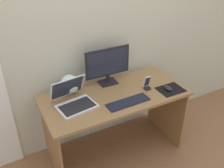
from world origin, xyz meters
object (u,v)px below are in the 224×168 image
mouse (168,88)px  phone_in_dock (147,85)px  monitor (108,65)px  fishbowl (70,84)px  laptop (74,100)px  keyboard_external (128,102)px

mouse → phone_in_dock: size_ratio=0.73×
monitor → fishbowl: (-0.40, 0.01, -0.12)m
laptop → keyboard_external: size_ratio=0.90×
fishbowl → phone_in_dock: size_ratio=1.34×
fishbowl → mouse: bearing=-25.1°
fishbowl → keyboard_external: size_ratio=0.45×
laptop → mouse: 0.91m
monitor → keyboard_external: bearing=-89.6°
monitor → mouse: 0.63m
phone_in_dock → mouse: bearing=-33.1°
monitor → mouse: size_ratio=4.66×
keyboard_external → phone_in_dock: phone_in_dock is taller
keyboard_external → phone_in_dock: 0.31m
keyboard_external → monitor: bearing=89.0°
laptop → mouse: laptop is taller
laptop → keyboard_external: laptop is taller
laptop → fishbowl: size_ratio=1.99×
laptop → mouse: (0.89, -0.19, -0.03)m
laptop → mouse: bearing=-12.1°
monitor → fishbowl: 0.41m
laptop → fishbowl: laptop is taller
laptop → keyboard_external: bearing=-24.4°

